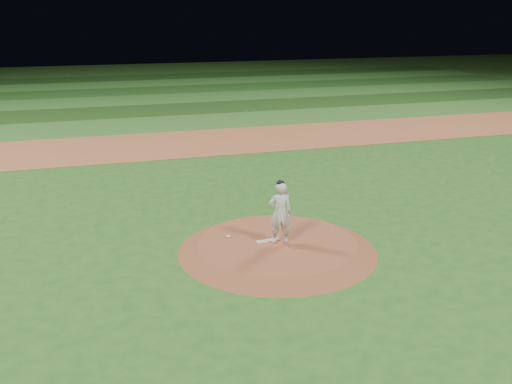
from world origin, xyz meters
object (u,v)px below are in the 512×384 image
pitcher_on_mound (280,213)px  pitching_rubber (268,240)px  rosin_bag (228,236)px  pitchers_mound (277,246)px

pitcher_on_mound → pitching_rubber: bearing=142.4°
rosin_bag → pitcher_on_mound: (1.26, -0.78, 0.85)m
pitchers_mound → pitching_rubber: 0.31m
pitchers_mound → pitcher_on_mound: (0.05, -0.05, 1.01)m
rosin_bag → pitcher_on_mound: pitcher_on_mound is taller
pitching_rubber → pitcher_on_mound: size_ratio=0.37×
rosin_bag → pitchers_mound: bearing=-31.0°
pitcher_on_mound → rosin_bag: bearing=148.3°
pitchers_mound → rosin_bag: bearing=149.0°
pitching_rubber → rosin_bag: 1.14m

